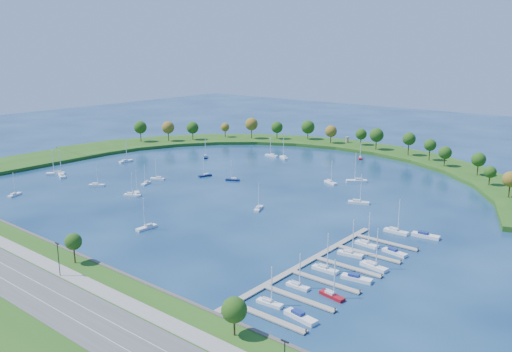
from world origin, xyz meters
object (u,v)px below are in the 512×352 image
Objects in this scene: moored_boat_8 at (138,193)px; moored_boat_15 at (158,178)px; moored_boat_13 at (357,180)px; docked_boat_3 at (332,294)px; harbor_tower at (347,140)px; moored_boat_2 at (331,182)px; dock_system at (324,270)px; moored_boat_16 at (14,194)px; moored_boat_9 at (97,184)px; docked_boat_1 at (300,316)px; moored_boat_0 at (126,161)px; moored_boat_5 at (56,173)px; docked_boat_0 at (270,302)px; moored_boat_10 at (258,208)px; docked_boat_8 at (366,243)px; docked_boat_11 at (425,235)px; moored_boat_18 at (358,202)px; moored_boat_12 at (146,183)px; docked_boat_10 at (396,231)px; moored_boat_4 at (284,157)px; docked_boat_7 at (374,265)px; docked_boat_4 at (325,268)px; docked_boat_2 at (298,285)px; docked_boat_9 at (394,252)px; moored_boat_1 at (233,179)px; moored_boat_14 at (360,157)px; moored_boat_19 at (132,194)px; docked_boat_6 at (350,253)px; moored_boat_6 at (206,156)px; moored_boat_3 at (271,155)px; docked_boat_5 at (356,278)px; moored_boat_11 at (147,227)px.

moored_boat_15 is at bearing -28.13° from moored_boat_8.
moored_boat_13 is 1.33× the size of docked_boat_3.
harbor_tower is 101.89m from moored_boat_2.
moored_boat_16 reaches higher than dock_system.
moored_boat_9 reaches higher than docked_boat_1.
moored_boat_0 is 0.92× the size of moored_boat_5.
docked_boat_0 is (174.18, -41.29, -0.07)m from moored_boat_5.
moored_boat_13 reaches higher than moored_boat_10.
docked_boat_11 is (12.34, 20.52, -0.19)m from docked_boat_8.
moored_boat_18 is at bearing -117.76° from moored_boat_8.
moored_boat_18 is at bearing 100.24° from docked_boat_0.
docked_boat_8 reaches higher than dock_system.
harbor_tower is 143.81m from moored_boat_15.
moored_boat_12 is 0.79× the size of docked_boat_10.
moored_boat_2 is at bearing -64.80° from harbor_tower.
moored_boat_4 is 182.46m from docked_boat_0.
moored_boat_4 is 1.12× the size of docked_boat_3.
moored_boat_13 is 104.08m from docked_boat_7.
docked_boat_4 is (170.05, -55.89, -0.00)m from moored_boat_0.
docked_boat_2 is 1.19× the size of docked_boat_9.
moored_boat_13 is 1.39× the size of moored_boat_15.
moored_boat_8 is at bearing 41.66° from moored_boat_1.
moored_boat_15 is (-80.54, -59.06, -0.13)m from moored_boat_13.
moored_boat_15 is (-2.58, 9.61, 0.01)m from moored_boat_12.
docked_boat_0 is at bearing 167.13° from moored_boat_14.
dock_system is at bearing -38.66° from moored_boat_2.
docked_boat_9 is at bearing -67.95° from docked_boat_10.
moored_boat_5 is at bearing 142.40° from moored_boat_9.
moored_boat_19 is 127.30m from docked_boat_11.
moored_boat_6 is at bearing 142.27° from docked_boat_6.
moored_boat_18 is 1.17× the size of docked_boat_3.
moored_boat_3 is 1.00× the size of docked_boat_8.
moored_boat_10 is 0.93× the size of docked_boat_8.
docked_boat_4 is at bearing -105.53° from moored_boat_0.
moored_boat_12 reaches higher than docked_boat_11.
docked_boat_8 reaches higher than docked_boat_1.
moored_boat_18 reaches higher than moored_boat_0.
moored_boat_2 is at bearing -24.98° from moored_boat_10.
docked_boat_1 is (104.04, -91.56, -0.16)m from moored_boat_1.
moored_boat_18 is at bearing 110.41° from dock_system.
docked_boat_6 is at bearing 119.36° from docked_boat_3.
moored_boat_16 is 0.83× the size of docked_boat_10.
docked_boat_1 is at bearing -69.17° from dock_system.
docked_boat_10 reaches higher than docked_boat_11.
moored_boat_6 is (27.48, 37.80, -0.03)m from moored_boat_0.
moored_boat_15 is (13.08, 26.85, -0.01)m from moored_boat_9.
docked_boat_6 is (114.37, -106.84, 0.01)m from moored_boat_3.
moored_boat_8 is 1.21× the size of docked_boat_5.
moored_boat_6 is 125.97m from moored_boat_11.
moored_boat_13 is (60.99, -22.13, 0.08)m from moored_boat_4.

